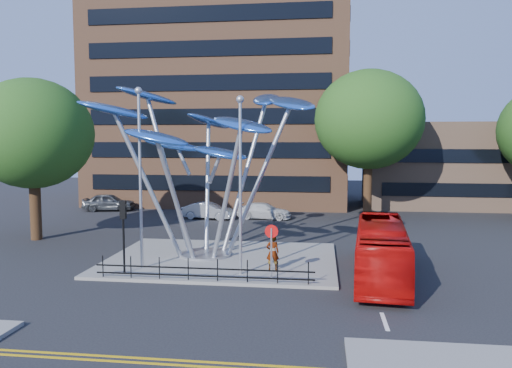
# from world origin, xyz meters

# --- Properties ---
(ground) EXTENTS (120.00, 120.00, 0.00)m
(ground) POSITION_xyz_m (0.00, 0.00, 0.00)
(ground) COLOR black
(ground) RESTS_ON ground
(traffic_island) EXTENTS (12.00, 9.00, 0.15)m
(traffic_island) POSITION_xyz_m (-1.00, 6.00, 0.07)
(traffic_island) COLOR slate
(traffic_island) RESTS_ON ground
(double_yellow_near) EXTENTS (40.00, 0.12, 0.01)m
(double_yellow_near) POSITION_xyz_m (0.00, -6.00, 0.01)
(double_yellow_near) COLOR gold
(double_yellow_near) RESTS_ON ground
(double_yellow_far) EXTENTS (40.00, 0.12, 0.01)m
(double_yellow_far) POSITION_xyz_m (0.00, -6.30, 0.01)
(double_yellow_far) COLOR gold
(double_yellow_far) RESTS_ON ground
(brick_tower) EXTENTS (25.00, 15.00, 30.00)m
(brick_tower) POSITION_xyz_m (-6.00, 32.00, 15.00)
(brick_tower) COLOR brown
(brick_tower) RESTS_ON ground
(low_building_near) EXTENTS (15.00, 8.00, 8.00)m
(low_building_near) POSITION_xyz_m (16.00, 30.00, 4.00)
(low_building_near) COLOR #9F795D
(low_building_near) RESTS_ON ground
(tree_right) EXTENTS (8.80, 8.80, 12.11)m
(tree_right) POSITION_xyz_m (8.00, 22.00, 8.04)
(tree_right) COLOR black
(tree_right) RESTS_ON ground
(tree_left) EXTENTS (7.60, 7.60, 10.32)m
(tree_left) POSITION_xyz_m (-14.00, 10.00, 6.79)
(tree_left) COLOR black
(tree_left) RESTS_ON ground
(leaf_sculpture) EXTENTS (12.72, 9.54, 9.51)m
(leaf_sculpture) POSITION_xyz_m (-2.07, 6.68, 6.87)
(leaf_sculpture) COLOR #9EA0A5
(leaf_sculpture) RESTS_ON traffic_island
(street_lamp_left) EXTENTS (0.36, 0.36, 8.80)m
(street_lamp_left) POSITION_xyz_m (-4.50, 3.50, 5.36)
(street_lamp_left) COLOR #9EA0A5
(street_lamp_left) RESTS_ON traffic_island
(street_lamp_right) EXTENTS (0.36, 0.36, 8.30)m
(street_lamp_right) POSITION_xyz_m (0.50, 3.00, 5.09)
(street_lamp_right) COLOR #9EA0A5
(street_lamp_right) RESTS_ON traffic_island
(traffic_light_island) EXTENTS (0.28, 0.18, 3.42)m
(traffic_light_island) POSITION_xyz_m (-5.00, 2.50, 2.61)
(traffic_light_island) COLOR black
(traffic_light_island) RESTS_ON traffic_island
(no_entry_sign_island) EXTENTS (0.60, 0.10, 2.45)m
(no_entry_sign_island) POSITION_xyz_m (2.00, 2.52, 1.82)
(no_entry_sign_island) COLOR #9EA0A5
(no_entry_sign_island) RESTS_ON traffic_island
(pedestrian_railing_front) EXTENTS (10.00, 0.06, 1.00)m
(pedestrian_railing_front) POSITION_xyz_m (-1.00, 1.70, 0.55)
(pedestrian_railing_front) COLOR black
(pedestrian_railing_front) RESTS_ON traffic_island
(red_bus) EXTENTS (3.06, 9.58, 2.62)m
(red_bus) POSITION_xyz_m (7.02, 3.73, 1.31)
(red_bus) COLOR #B10A08
(red_bus) RESTS_ON ground
(pedestrian) EXTENTS (0.70, 0.53, 1.72)m
(pedestrian) POSITION_xyz_m (1.92, 3.93, 1.01)
(pedestrian) COLOR gray
(pedestrian) RESTS_ON traffic_island
(parked_car_left) EXTENTS (4.83, 2.61, 1.56)m
(parked_car_left) POSITION_xyz_m (-14.84, 23.00, 0.78)
(parked_car_left) COLOR #404448
(parked_car_left) RESTS_ON ground
(parked_car_mid) EXTENTS (4.29, 1.93, 1.37)m
(parked_car_mid) POSITION_xyz_m (-4.88, 19.58, 0.68)
(parked_car_mid) COLOR #9FA2A6
(parked_car_mid) RESTS_ON ground
(parked_car_right) EXTENTS (4.56, 2.19, 1.28)m
(parked_car_right) POSITION_xyz_m (-0.38, 20.28, 0.64)
(parked_car_right) COLOR silver
(parked_car_right) RESTS_ON ground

